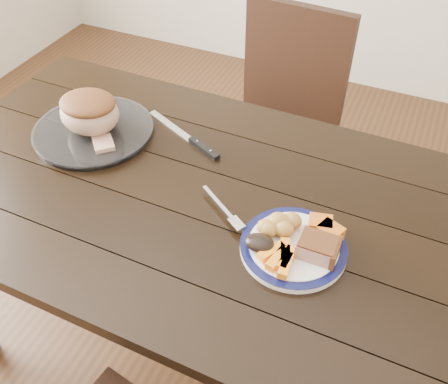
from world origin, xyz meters
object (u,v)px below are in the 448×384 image
at_px(serving_platter, 94,132).
at_px(carving_knife, 195,142).
at_px(dinner_plate, 293,248).
at_px(pork_slice, 317,248).
at_px(dining_table, 201,217).
at_px(chair_far, 280,116).
at_px(fork, 225,210).
at_px(roast_joint, 90,113).

bearing_deg(serving_platter, carving_knife, 15.23).
xyz_separation_m(dinner_plate, carving_knife, (-0.39, 0.27, -0.00)).
xyz_separation_m(pork_slice, carving_knife, (-0.45, 0.28, -0.03)).
relative_size(pork_slice, carving_knife, 0.29).
xyz_separation_m(dining_table, serving_platter, (-0.41, 0.10, 0.10)).
bearing_deg(chair_far, dining_table, 95.45).
bearing_deg(fork, pork_slice, 24.60).
relative_size(chair_far, serving_platter, 2.66).
relative_size(dinner_plate, pork_slice, 2.86).
bearing_deg(fork, roast_joint, -163.01).
bearing_deg(serving_platter, dining_table, -14.06).
distance_m(dining_table, fork, 0.16).
height_order(dining_table, chair_far, chair_far).
bearing_deg(dinner_plate, roast_joint, 164.80).
bearing_deg(dinner_plate, dining_table, 163.23).
relative_size(dinner_plate, carving_knife, 0.84).
distance_m(fork, roast_joint, 0.53).
xyz_separation_m(serving_platter, roast_joint, (0.00, 0.00, 0.07)).
bearing_deg(roast_joint, carving_knife, 15.23).
distance_m(dinner_plate, fork, 0.20).
bearing_deg(pork_slice, dinner_plate, 175.24).
relative_size(dinner_plate, serving_platter, 0.72).
xyz_separation_m(serving_platter, pork_slice, (0.75, -0.19, 0.03)).
bearing_deg(roast_joint, fork, -16.91).
relative_size(dining_table, roast_joint, 9.01).
relative_size(fork, roast_joint, 0.88).
bearing_deg(dining_table, fork, -27.88).
height_order(pork_slice, carving_knife, pork_slice).
height_order(dinner_plate, fork, fork).
bearing_deg(roast_joint, pork_slice, -14.44).
height_order(serving_platter, carving_knife, serving_platter).
distance_m(chair_far, pork_slice, 0.94).
xyz_separation_m(dining_table, pork_slice, (0.35, -0.09, 0.13)).
xyz_separation_m(fork, roast_joint, (-0.50, 0.15, 0.06)).
relative_size(chair_far, dinner_plate, 3.68).
xyz_separation_m(serving_platter, fork, (0.50, -0.15, 0.01)).
distance_m(fork, carving_knife, 0.31).
relative_size(dining_table, serving_platter, 4.62).
relative_size(chair_far, fork, 5.91).
bearing_deg(fork, carving_knife, 164.40).
xyz_separation_m(fork, carving_knife, (-0.20, 0.23, -0.01)).
relative_size(dining_table, fork, 10.26).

